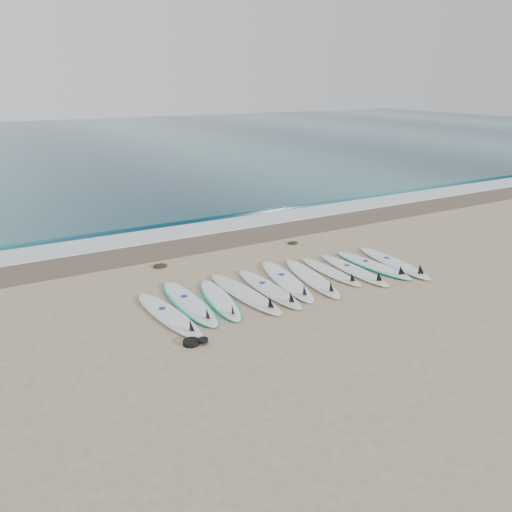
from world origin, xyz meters
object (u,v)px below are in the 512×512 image
surfboard_0 (170,315)px  leash_coil (194,342)px  surfboard_5 (287,281)px  surfboard_10 (395,263)px

surfboard_0 → leash_coil: bearing=-96.7°
leash_coil → surfboard_5: bearing=27.6°
surfboard_0 → leash_coil: (0.01, -1.28, -0.01)m
surfboard_5 → leash_coil: surfboard_5 is taller
surfboard_10 → surfboard_0: bearing=-175.0°
surfboard_0 → leash_coil: size_ratio=5.99×
surfboard_10 → surfboard_5: bearing=178.4°
leash_coil → surfboard_0: bearing=90.4°
surfboard_5 → leash_coil: bearing=-142.8°
surfboard_0 → surfboard_5: size_ratio=0.93×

